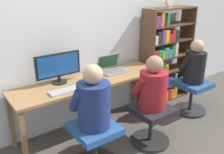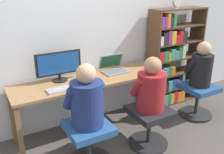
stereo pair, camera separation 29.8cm
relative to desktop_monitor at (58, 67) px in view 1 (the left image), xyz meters
The scene contains 15 objects.
ground_plane 1.08m from the desktop_monitor, 48.83° to the right, with size 14.00×14.00×0.00m, color #4C4742.
wall_back 0.56m from the desktop_monitor, 29.94° to the left, with size 10.00×0.05×2.60m.
desk 0.47m from the desktop_monitor, 20.52° to the right, with size 1.98×0.55×0.73m.
desktop_monitor is the anchor object (origin of this frame).
laptop 0.76m from the desktop_monitor, ahead, with size 0.35×0.30×0.22m.
keyboard 0.34m from the desktop_monitor, 92.42° to the right, with size 0.46×0.13×0.03m.
computer_mouse_by_keyboard 0.46m from the desktop_monitor, 47.58° to the right, with size 0.07×0.10×0.03m.
office_chair_left 0.96m from the desktop_monitor, 87.25° to the right, with size 0.48×0.48×0.48m.
office_chair_right 1.28m from the desktop_monitor, 43.62° to the right, with size 0.48×0.48×0.48m.
person_at_monitor 0.73m from the desktop_monitor, 87.23° to the right, with size 0.41×0.34×0.66m.
person_at_laptop 1.12m from the desktop_monitor, 43.46° to the right, with size 0.40×0.33×0.63m.
bookshelf 1.79m from the desktop_monitor, ahead, with size 0.92×0.29×1.51m.
desk_clock 1.87m from the desktop_monitor, ahead, with size 0.17×0.03×0.19m.
office_chair_side 2.04m from the desktop_monitor, 16.52° to the right, with size 0.48×0.48×0.48m.
person_near_shelf 1.94m from the desktop_monitor, 16.39° to the right, with size 0.36×0.31×0.63m.
Camera 1 is at (-1.48, -2.20, 1.86)m, focal length 40.00 mm.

